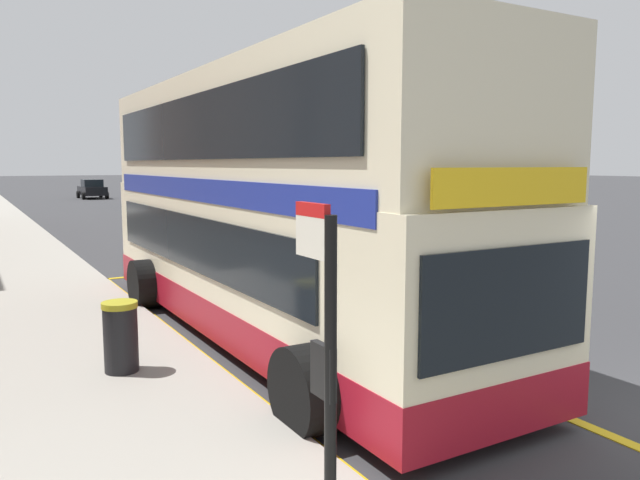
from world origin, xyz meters
The scene contains 7 objects.
ground_plane centered at (0.00, 32.00, 0.00)m, with size 260.00×260.00×0.00m, color #333335.
double_decker_bus centered at (-2.46, 6.21, 2.06)m, with size 3.28×10.75×4.40m.
bus_bay_markings centered at (-2.48, 5.99, 0.01)m, with size 3.04×13.82×0.01m.
bus_stop_sign centered at (-4.76, 0.48, 1.64)m, with size 0.09×0.51×2.51m.
parked_car_teal_far centered at (4.98, 40.52, 0.80)m, with size 2.09×4.20×1.62m.
parked_car_black_across centered at (2.60, 51.40, 0.80)m, with size 2.09×4.20×1.62m.
litter_bin centered at (-5.22, 5.08, 0.62)m, with size 0.47×0.47×0.96m.
Camera 1 is at (-6.94, -3.18, 2.93)m, focal length 34.27 mm.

